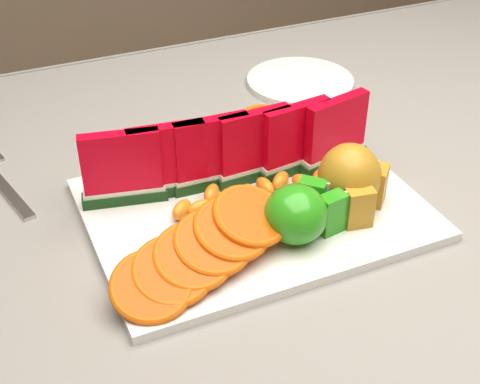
# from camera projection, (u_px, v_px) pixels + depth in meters

# --- Properties ---
(table) EXTENTS (1.40, 0.90, 0.75)m
(table) POSITION_uv_depth(u_px,v_px,m) (272.00, 256.00, 0.92)
(table) COLOR #452B17
(table) RESTS_ON ground
(tablecloth) EXTENTS (1.53, 1.03, 0.20)m
(tablecloth) POSITION_uv_depth(u_px,v_px,m) (274.00, 220.00, 0.89)
(tablecloth) COLOR gray
(tablecloth) RESTS_ON table
(platter) EXTENTS (0.40, 0.30, 0.01)m
(platter) POSITION_uv_depth(u_px,v_px,m) (254.00, 209.00, 0.83)
(platter) COLOR silver
(platter) RESTS_ON tablecloth
(apple_cluster) EXTENTS (0.11, 0.09, 0.07)m
(apple_cluster) POSITION_uv_depth(u_px,v_px,m) (300.00, 213.00, 0.76)
(apple_cluster) COLOR #199010
(apple_cluster) RESTS_ON platter
(pear_cluster) EXTENTS (0.10, 0.10, 0.09)m
(pear_cluster) POSITION_uv_depth(u_px,v_px,m) (352.00, 180.00, 0.80)
(pear_cluster) COLOR #955713
(pear_cluster) RESTS_ON platter
(side_plate) EXTENTS (0.20, 0.20, 0.01)m
(side_plate) POSITION_uv_depth(u_px,v_px,m) (300.00, 81.00, 1.13)
(side_plate) COLOR silver
(side_plate) RESTS_ON tablecloth
(fork) EXTENTS (0.06, 0.19, 0.00)m
(fork) POSITION_uv_depth(u_px,v_px,m) (3.00, 184.00, 0.88)
(fork) COLOR silver
(fork) RESTS_ON tablecloth
(watermelon_row) EXTENTS (0.39, 0.07, 0.10)m
(watermelon_row) POSITION_uv_depth(u_px,v_px,m) (233.00, 151.00, 0.84)
(watermelon_row) COLOR #0D3510
(watermelon_row) RESTS_ON platter
(orange_fan_front) EXTENTS (0.24, 0.15, 0.06)m
(orange_fan_front) POSITION_uv_depth(u_px,v_px,m) (203.00, 249.00, 0.71)
(orange_fan_front) COLOR #CB4200
(orange_fan_front) RESTS_ON platter
(orange_fan_back) EXTENTS (0.30, 0.12, 0.05)m
(orange_fan_back) POSITION_uv_depth(u_px,v_px,m) (205.00, 145.00, 0.91)
(orange_fan_back) COLOR #CB4200
(orange_fan_back) RESTS_ON platter
(tangerine_segments) EXTENTS (0.22, 0.06, 0.02)m
(tangerine_segments) POSITION_uv_depth(u_px,v_px,m) (251.00, 192.00, 0.83)
(tangerine_segments) COLOR #FB560A
(tangerine_segments) RESTS_ON platter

